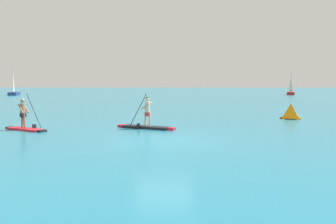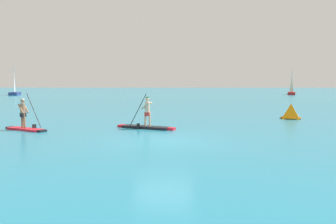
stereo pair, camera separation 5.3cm
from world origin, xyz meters
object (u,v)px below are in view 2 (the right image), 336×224
(paddleboarder_mid_center, at_px, (146,123))
(sailboat_left_horizon, at_px, (15,92))
(sailboat_right_horizon, at_px, (291,92))
(race_marker_buoy, at_px, (291,112))
(paddleboarder_near_left, at_px, (25,123))

(paddleboarder_mid_center, height_order, sailboat_left_horizon, sailboat_left_horizon)
(sailboat_left_horizon, bearing_deg, sailboat_right_horizon, -102.81)
(sailboat_left_horizon, bearing_deg, paddleboarder_mid_center, -164.67)
(paddleboarder_mid_center, bearing_deg, sailboat_left_horizon, -34.04)
(race_marker_buoy, relative_size, sailboat_left_horizon, 0.25)
(sailboat_right_horizon, bearing_deg, sailboat_left_horizon, 113.42)
(paddleboarder_mid_center, xyz_separation_m, race_marker_buoy, (9.72, 5.38, 0.16))
(paddleboarder_mid_center, relative_size, sailboat_right_horizon, 0.54)
(paddleboarder_near_left, bearing_deg, race_marker_buoy, 48.69)
(sailboat_left_horizon, bearing_deg, paddleboarder_near_left, -170.11)
(paddleboarder_near_left, relative_size, race_marker_buoy, 1.75)
(paddleboarder_mid_center, relative_size, sailboat_left_horizon, 0.52)
(sailboat_left_horizon, xyz_separation_m, sailboat_right_horizon, (62.54, 5.34, -0.10))
(race_marker_buoy, height_order, sailboat_right_horizon, sailboat_right_horizon)
(paddleboarder_mid_center, distance_m, sailboat_left_horizon, 63.43)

